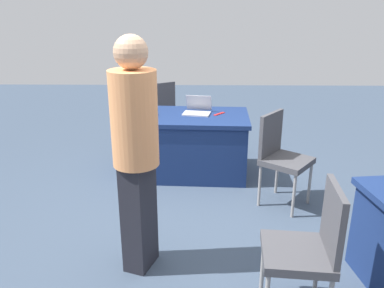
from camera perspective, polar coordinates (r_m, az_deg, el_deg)
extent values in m
plane|color=#3D4C60|center=(3.67, 0.60, -13.27)|extent=(14.40, 14.40, 0.00)
cube|color=navy|center=(4.71, -0.37, 3.97)|extent=(1.45, 0.93, 0.05)
cube|color=navy|center=(4.82, -0.36, -0.32)|extent=(1.40, 0.89, 0.70)
cylinder|color=#9E9993|center=(2.98, 10.27, -17.09)|extent=(0.03, 0.03, 0.45)
cylinder|color=#9E9993|center=(3.04, 17.76, -17.05)|extent=(0.03, 0.03, 0.45)
cube|color=#47474C|center=(2.70, 15.01, -15.15)|extent=(0.48, 0.48, 0.06)
cube|color=#47474C|center=(2.61, 19.91, -10.45)|extent=(0.08, 0.42, 0.45)
cylinder|color=#9E9993|center=(4.30, 16.79, -5.51)|extent=(0.03, 0.03, 0.46)
cylinder|color=#9E9993|center=(3.98, 14.63, -7.39)|extent=(0.03, 0.03, 0.46)
cylinder|color=#9E9993|center=(4.43, 12.28, -4.30)|extent=(0.03, 0.03, 0.46)
cylinder|color=#9E9993|center=(4.12, 9.84, -6.00)|extent=(0.03, 0.03, 0.46)
cube|color=#47474C|center=(4.10, 13.67, -2.48)|extent=(0.62, 0.62, 0.06)
cube|color=#47474C|center=(4.10, 11.44, 1.47)|extent=(0.29, 0.35, 0.45)
cylinder|color=#9E9993|center=(6.07, -7.58, 2.45)|extent=(0.03, 0.03, 0.44)
cylinder|color=#9E9993|center=(6.23, -4.41, 3.00)|extent=(0.03, 0.03, 0.44)
cylinder|color=#9E9993|center=(5.75, -5.99, 1.51)|extent=(0.03, 0.03, 0.44)
cylinder|color=#9E9993|center=(5.91, -2.69, 2.12)|extent=(0.03, 0.03, 0.44)
cube|color=#47474C|center=(5.92, -5.24, 4.61)|extent=(0.61, 0.61, 0.06)
cube|color=#47474C|center=(5.69, -4.40, 6.66)|extent=(0.37, 0.26, 0.45)
cube|color=#26262D|center=(3.12, -7.71, -10.41)|extent=(0.26, 0.32, 0.88)
cylinder|color=#F49E60|center=(2.81, -8.43, 3.63)|extent=(0.43, 0.43, 0.70)
sphere|color=tan|center=(2.72, -8.92, 13.12)|extent=(0.24, 0.24, 0.24)
cube|color=silver|center=(4.73, 0.67, 4.46)|extent=(0.36, 0.28, 0.02)
cube|color=#B7B7BC|center=(4.85, 1.00, 6.06)|extent=(0.32, 0.13, 0.19)
sphere|color=#B2382D|center=(4.71, -5.94, 4.79)|extent=(0.10, 0.10, 0.10)
cube|color=red|center=(4.75, 4.00, 4.42)|extent=(0.15, 0.16, 0.01)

